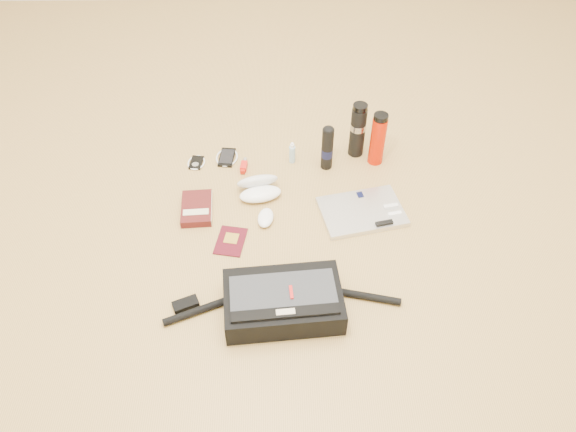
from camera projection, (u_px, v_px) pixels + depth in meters
The scene contains 14 objects.
ground at pixel (293, 239), 2.11m from camera, with size 4.00×4.00×0.00m, color #B18A49.
messenger_bag at pixel (283, 301), 1.86m from camera, with size 0.80×0.27×0.11m.
laptop at pixel (362, 212), 2.20m from camera, with size 0.36×0.28×0.03m.
book at pixel (197, 208), 2.20m from camera, with size 0.13×0.19×0.03m.
passport at pixel (231, 241), 2.10m from camera, with size 0.13×0.16×0.01m.
mouse at pixel (266, 218), 2.17m from camera, with size 0.07×0.11×0.03m.
sunglasses_case at pixel (259, 188), 2.26m from camera, with size 0.20×0.17×0.10m.
ipod at pixel (196, 163), 2.41m from camera, with size 0.08×0.09×0.01m.
phone at pixel (227, 157), 2.43m from camera, with size 0.10×0.13×0.01m.
inhaler at pixel (244, 166), 2.38m from camera, with size 0.03×0.09×0.02m.
spray_bottle at pixel (292, 154), 2.39m from camera, with size 0.03×0.03×0.10m.
aerosol_can at pixel (327, 148), 2.32m from camera, with size 0.06×0.06×0.21m.
thermos_black at pixel (358, 130), 2.37m from camera, with size 0.08×0.08×0.25m.
thermos_red at pixel (378, 139), 2.34m from camera, with size 0.08×0.08×0.24m.
Camera 1 is at (-0.05, -1.40, 1.59)m, focal length 35.00 mm.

